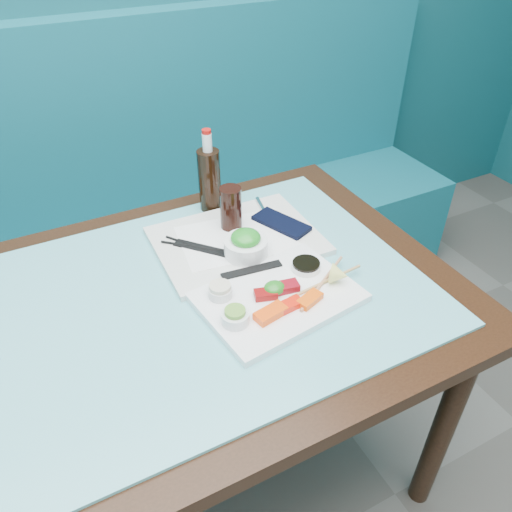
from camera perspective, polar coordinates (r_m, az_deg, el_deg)
name	(u,v)px	position (r m, az deg, el deg)	size (l,w,h in m)	color
booth_bench	(104,247)	(2.05, -16.95, 0.95)	(3.00, 0.56, 1.17)	#105A68
dining_table	(167,334)	(1.22, -10.19, -8.71)	(1.40, 0.90, 0.75)	black
glass_top	(162,307)	(1.16, -10.65, -5.72)	(1.22, 0.76, 0.01)	#60B7C0
sashimi_plate	(278,297)	(1.15, 2.54, -4.73)	(0.35, 0.25, 0.02)	white
salmon_left	(271,313)	(1.08, 1.68, -6.57)	(0.07, 0.04, 0.02)	#FF4A0A
salmon_mid	(289,305)	(1.11, 3.84, -5.62)	(0.06, 0.03, 0.02)	red
salmon_right	(310,299)	(1.12, 6.17, -4.96)	(0.06, 0.03, 0.02)	#FF540A
tuna_left	(266,294)	(1.13, 1.11, -4.39)	(0.05, 0.03, 0.02)	maroon
tuna_right	(287,287)	(1.15, 3.53, -3.53)	(0.05, 0.03, 0.02)	maroon
seaweed_garnish	(274,288)	(1.14, 2.11, -3.66)	(0.05, 0.05, 0.03)	#20751B
ramekin_wasabi	(235,317)	(1.07, -2.39, -7.02)	(0.06, 0.06, 0.03)	white
wasabi_fill	(235,311)	(1.06, -2.41, -6.34)	(0.05, 0.05, 0.01)	#619C32
ramekin_ginger	(220,292)	(1.13, -4.11, -4.15)	(0.05, 0.05, 0.02)	silver
ginger_fill	(220,287)	(1.12, -4.14, -3.52)	(0.05, 0.05, 0.01)	beige
soy_dish	(306,267)	(1.22, 5.73, -1.23)	(0.07, 0.07, 0.01)	white
soy_fill	(306,263)	(1.21, 5.76, -0.85)	(0.07, 0.07, 0.01)	black
lemon_wedge	(339,275)	(1.17, 9.51, -2.14)	(0.05, 0.05, 0.04)	#FFFA78
chopstick_sleeve	(252,270)	(1.21, -0.50, -1.59)	(0.15, 0.02, 0.00)	black
wooden_chopstick_a	(322,282)	(1.18, 7.60, -3.02)	(0.01, 0.01, 0.22)	tan
wooden_chopstick_b	(326,281)	(1.18, 8.00, -2.88)	(0.01, 0.01, 0.21)	tan
serving_tray	(237,240)	(1.33, -2.20, 1.79)	(0.42, 0.32, 0.02)	silver
paper_placemat	(237,238)	(1.32, -2.21, 2.10)	(0.30, 0.21, 0.00)	white
seaweed_bowl	(246,247)	(1.25, -1.17, 1.01)	(0.11, 0.11, 0.04)	white
seaweed_salad	(246,238)	(1.23, -1.18, 2.10)	(0.08, 0.08, 0.04)	#1F8A21
cola_glass	(231,208)	(1.34, -2.90, 5.50)	(0.06, 0.06, 0.12)	black
navy_pouch	(281,223)	(1.37, 2.90, 3.76)	(0.07, 0.16, 0.01)	black
fork	(261,206)	(1.45, 0.63, 5.73)	(0.01, 0.01, 0.09)	white
black_chopstick_a	(204,249)	(1.28, -6.01, 0.77)	(0.01, 0.01, 0.24)	black
black_chopstick_b	(206,248)	(1.29, -5.68, 0.88)	(0.01, 0.01, 0.25)	black
tray_sleeve	(205,249)	(1.28, -5.84, 0.79)	(0.03, 0.17, 0.00)	black
cola_bottle_body	(210,180)	(1.44, -5.33, 8.59)	(0.06, 0.06, 0.18)	black
cola_bottle_neck	(207,142)	(1.39, -5.61, 12.81)	(0.03, 0.03, 0.05)	white
cola_bottle_cap	(206,131)	(1.38, -5.69, 13.98)	(0.03, 0.03, 0.01)	red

